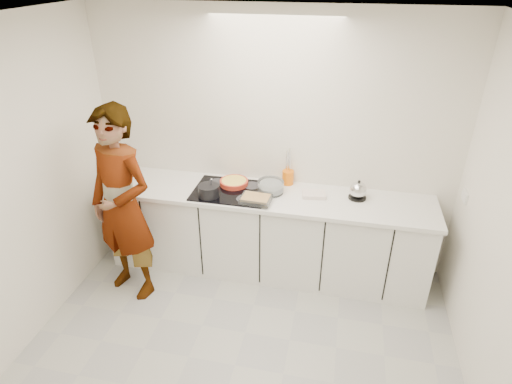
% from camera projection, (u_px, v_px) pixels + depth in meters
% --- Properties ---
extents(floor, '(3.60, 3.20, 0.00)m').
position_uv_depth(floor, '(235.00, 365.00, 3.49)').
color(floor, '#B4B4A9').
rests_on(floor, ground).
extents(ceiling, '(3.60, 3.20, 0.00)m').
position_uv_depth(ceiling, '(223.00, 28.00, 2.25)').
color(ceiling, white).
rests_on(ceiling, wall_back).
extents(wall_back, '(3.60, 0.00, 2.60)m').
position_uv_depth(wall_back, '(273.00, 145.00, 4.24)').
color(wall_back, white).
rests_on(wall_back, ground).
extents(base_cabinets, '(3.20, 0.58, 0.87)m').
position_uv_depth(base_cabinets, '(265.00, 235.00, 4.38)').
color(base_cabinets, white).
rests_on(base_cabinets, floor).
extents(countertop, '(3.24, 0.64, 0.04)m').
position_uv_depth(countertop, '(266.00, 196.00, 4.17)').
color(countertop, white).
rests_on(countertop, base_cabinets).
extents(hob, '(0.72, 0.54, 0.01)m').
position_uv_depth(hob, '(231.00, 191.00, 4.20)').
color(hob, black).
rests_on(hob, countertop).
extents(tart_dish, '(0.36, 0.36, 0.05)m').
position_uv_depth(tart_dish, '(234.00, 182.00, 4.29)').
color(tart_dish, red).
rests_on(tart_dish, hob).
extents(saucepan, '(0.25, 0.25, 0.19)m').
position_uv_depth(saucepan, '(209.00, 191.00, 4.07)').
color(saucepan, black).
rests_on(saucepan, hob).
extents(baking_dish, '(0.29, 0.22, 0.05)m').
position_uv_depth(baking_dish, '(256.00, 199.00, 3.98)').
color(baking_dish, silver).
rests_on(baking_dish, hob).
extents(mixing_bowl, '(0.30, 0.30, 0.12)m').
position_uv_depth(mixing_bowl, '(271.00, 187.00, 4.16)').
color(mixing_bowl, silver).
rests_on(mixing_bowl, countertop).
extents(tea_towel, '(0.24, 0.19, 0.04)m').
position_uv_depth(tea_towel, '(314.00, 194.00, 4.12)').
color(tea_towel, white).
rests_on(tea_towel, countertop).
extents(kettle, '(0.22, 0.22, 0.19)m').
position_uv_depth(kettle, '(358.00, 191.00, 4.04)').
color(kettle, black).
rests_on(kettle, countertop).
extents(utensil_crock, '(0.13, 0.13, 0.14)m').
position_uv_depth(utensil_crock, '(288.00, 177.00, 4.31)').
color(utensil_crock, orange).
rests_on(utensil_crock, countertop).
extents(cook, '(0.79, 0.64, 1.89)m').
position_uv_depth(cook, '(122.00, 206.00, 3.88)').
color(cook, white).
rests_on(cook, floor).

